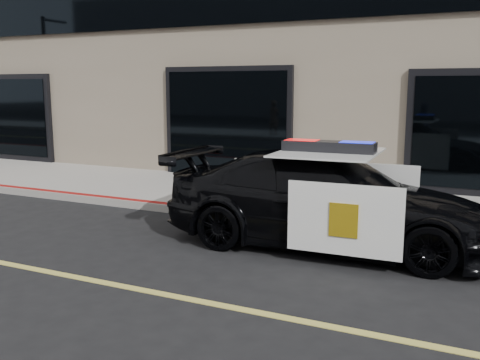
% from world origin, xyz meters
% --- Properties ---
extents(ground, '(120.00, 120.00, 0.00)m').
position_xyz_m(ground, '(0.00, 0.00, 0.00)').
color(ground, black).
rests_on(ground, ground).
extents(sidewalk_n, '(60.00, 3.50, 0.15)m').
position_xyz_m(sidewalk_n, '(0.00, 5.25, 0.07)').
color(sidewalk_n, gray).
rests_on(sidewalk_n, ground).
extents(police_car, '(2.44, 5.03, 1.60)m').
position_xyz_m(police_car, '(2.82, 2.70, 0.72)').
color(police_car, black).
rests_on(police_car, ground).
extents(fire_hydrant, '(0.37, 0.51, 0.82)m').
position_xyz_m(fire_hydrant, '(0.39, 4.59, 0.53)').
color(fire_hydrant, white).
rests_on(fire_hydrant, sidewalk_n).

